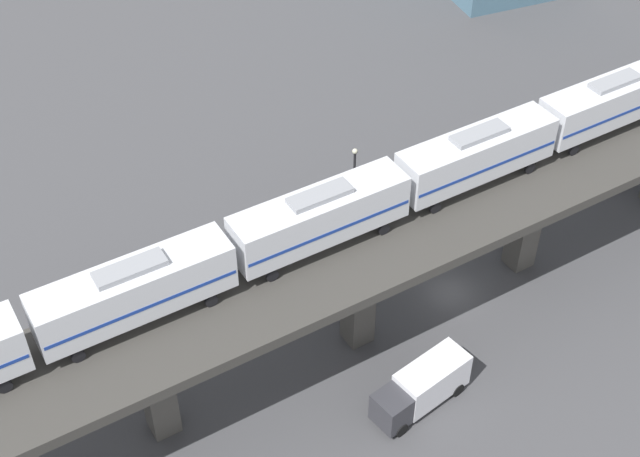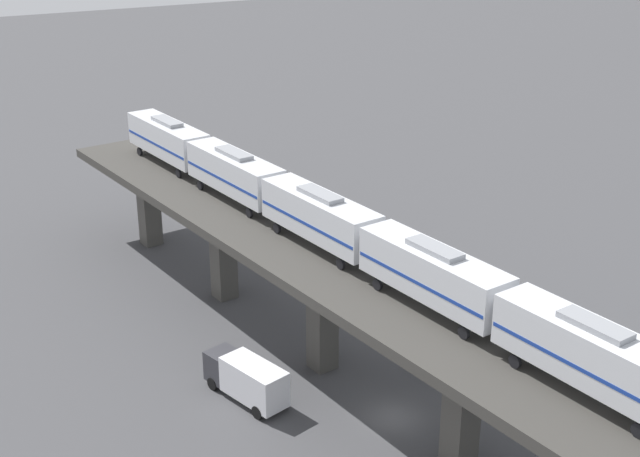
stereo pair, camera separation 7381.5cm
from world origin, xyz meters
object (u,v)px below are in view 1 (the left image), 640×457
object	(u,v)px
street_car_black	(359,241)
street_car_white	(224,267)
street_lamp	(354,177)
street_car_blue	(605,166)
subway_train	(320,216)
delivery_truck	(422,387)

from	to	relation	value
street_car_black	street_car_white	bearing A→B (deg)	-96.23
street_lamp	street_car_blue	bearing A→B (deg)	82.02
subway_train	street_car_black	world-z (taller)	subway_train
street_car_blue	street_lamp	world-z (taller)	street_lamp
delivery_truck	street_lamp	size ratio (longest dim) A/B	1.09
street_car_black	street_lamp	distance (m)	5.16
street_car_blue	delivery_truck	world-z (taller)	delivery_truck
street_car_white	street_car_black	bearing A→B (deg)	83.77
street_car_blue	street_car_black	bearing A→B (deg)	-88.23
subway_train	street_car_black	size ratio (longest dim) A/B	13.06
street_car_blue	street_car_black	distance (m)	23.80
delivery_truck	street_lamp	distance (m)	19.68
street_car_blue	street_car_white	xyz separation A→B (m)	(-0.45, -34.62, 0.00)
street_car_black	subway_train	bearing A→B (deg)	-40.64
street_car_blue	delivery_truck	size ratio (longest dim) A/B	0.61
subway_train	street_car_black	distance (m)	14.37
street_car_white	delivery_truck	xyz separation A→B (m)	(16.51, 8.56, 0.82)
subway_train	street_lamp	world-z (taller)	subway_train
subway_train	street_car_black	xyz separation A→B (m)	(-7.36, 6.32, -10.60)
subway_train	street_lamp	distance (m)	15.44
street_car_white	delivery_truck	bearing A→B (deg)	27.40
subway_train	street_car_white	size ratio (longest dim) A/B	13.06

